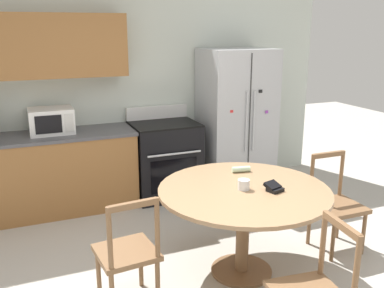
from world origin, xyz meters
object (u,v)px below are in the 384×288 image
(dining_chair_right, at_px, (336,205))
(candle_glass, at_px, (244,185))
(microwave, at_px, (51,121))
(wallet, at_px, (274,188))
(oven_range, at_px, (165,159))
(dining_chair_left, at_px, (128,254))
(refrigerator, at_px, (236,120))

(dining_chair_right, relative_size, candle_glass, 9.43)
(microwave, relative_size, dining_chair_right, 0.52)
(microwave, xyz_separation_m, wallet, (1.51, -2.13, -0.25))
(wallet, bearing_deg, oven_range, 96.20)
(candle_glass, bearing_deg, dining_chair_left, -176.05)
(refrigerator, distance_m, wallet, 2.16)
(dining_chair_left, xyz_separation_m, candle_glass, (0.99, 0.07, 0.37))
(oven_range, relative_size, dining_chair_right, 1.20)
(candle_glass, bearing_deg, wallet, -30.03)
(microwave, bearing_deg, wallet, -54.68)
(microwave, distance_m, wallet, 2.62)
(candle_glass, relative_size, wallet, 0.61)
(refrigerator, height_order, dining_chair_right, refrigerator)
(dining_chair_left, xyz_separation_m, dining_chair_right, (2.01, 0.13, 0.00))
(refrigerator, height_order, dining_chair_left, refrigerator)
(dining_chair_left, xyz_separation_m, wallet, (1.20, -0.05, 0.36))
(oven_range, height_order, dining_chair_right, oven_range)
(oven_range, distance_m, dining_chair_right, 2.14)
(dining_chair_right, height_order, wallet, dining_chair_right)
(microwave, relative_size, wallet, 3.01)
(oven_range, distance_m, microwave, 1.41)
(oven_range, height_order, wallet, oven_range)
(dining_chair_left, distance_m, candle_glass, 1.06)
(microwave, bearing_deg, candle_glass, -57.07)
(dining_chair_right, bearing_deg, wallet, 13.43)
(dining_chair_left, height_order, wallet, dining_chair_left)
(refrigerator, distance_m, microwave, 2.25)
(microwave, relative_size, candle_glass, 4.90)
(dining_chair_left, height_order, dining_chair_right, same)
(microwave, bearing_deg, oven_range, -3.39)
(refrigerator, bearing_deg, oven_range, 178.43)
(refrigerator, xyz_separation_m, wallet, (-0.74, -2.03, -0.10))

